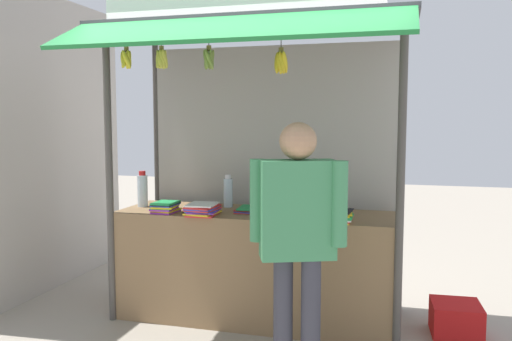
% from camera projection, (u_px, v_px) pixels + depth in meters
% --- Properties ---
extents(ground_plane, '(20.00, 20.00, 0.00)m').
position_uv_depth(ground_plane, '(256.00, 318.00, 4.46)').
color(ground_plane, '#9E9384').
extents(stall_counter, '(2.32, 0.71, 0.92)m').
position_uv_depth(stall_counter, '(256.00, 266.00, 4.41)').
color(stall_counter, olive).
rests_on(stall_counter, ground).
extents(stall_structure, '(2.52, 1.62, 2.80)m').
position_uv_depth(stall_structure, '(261.00, 117.00, 4.45)').
color(stall_structure, '#4C4742').
rests_on(stall_structure, ground).
extents(water_bottle_back_left, '(0.09, 0.09, 0.32)m').
position_uv_depth(water_bottle_back_left, '(143.00, 190.00, 4.64)').
color(water_bottle_back_left, silver).
rests_on(water_bottle_back_left, stall_counter).
extents(water_bottle_right, '(0.08, 0.08, 0.29)m').
position_uv_depth(water_bottle_right, '(228.00, 192.00, 4.61)').
color(water_bottle_right, silver).
rests_on(water_bottle_right, stall_counter).
extents(water_bottle_left, '(0.06, 0.06, 0.22)m').
position_uv_depth(water_bottle_left, '(339.00, 201.00, 4.28)').
color(water_bottle_left, silver).
rests_on(water_bottle_left, stall_counter).
extents(magazine_stack_mid_right, '(0.21, 0.26, 0.09)m').
position_uv_depth(magazine_stack_mid_right, '(165.00, 207.00, 4.35)').
color(magazine_stack_mid_right, purple).
rests_on(magazine_stack_mid_right, stall_counter).
extents(magazine_stack_far_left, '(0.24, 0.28, 0.09)m').
position_uv_depth(magazine_stack_far_left, '(338.00, 216.00, 3.95)').
color(magazine_stack_far_left, yellow).
rests_on(magazine_stack_far_left, stall_counter).
extents(magazine_stack_back_right, '(0.26, 0.30, 0.09)m').
position_uv_depth(magazine_stack_back_right, '(203.00, 209.00, 4.23)').
color(magazine_stack_back_right, red).
rests_on(magazine_stack_back_right, stall_counter).
extents(magazine_stack_rear_center, '(0.25, 0.29, 0.04)m').
position_uv_depth(magazine_stack_rear_center, '(251.00, 209.00, 4.38)').
color(magazine_stack_rear_center, red).
rests_on(magazine_stack_rear_center, stall_counter).
extents(banana_bunch_leftmost, '(0.11, 0.11, 0.24)m').
position_uv_depth(banana_bunch_leftmost, '(126.00, 59.00, 4.06)').
color(banana_bunch_leftmost, '#332D23').
extents(banana_bunch_inner_left, '(0.11, 0.10, 0.26)m').
position_uv_depth(banana_bunch_inner_left, '(209.00, 59.00, 3.88)').
color(banana_bunch_inner_left, '#332D23').
extents(banana_bunch_rightmost, '(0.10, 0.10, 0.25)m').
position_uv_depth(banana_bunch_rightmost, '(162.00, 59.00, 3.98)').
color(banana_bunch_rightmost, '#332D23').
extents(banana_bunch_inner_right, '(0.11, 0.11, 0.30)m').
position_uv_depth(banana_bunch_inner_right, '(281.00, 62.00, 3.74)').
color(banana_bunch_inner_right, '#332D23').
extents(vendor_person, '(0.63, 0.36, 1.67)m').
position_uv_depth(vendor_person, '(297.00, 226.00, 3.34)').
color(vendor_person, '#383842').
rests_on(vendor_person, ground).
extents(plastic_crate, '(0.39, 0.39, 0.26)m').
position_uv_depth(plastic_crate, '(456.00, 319.00, 4.09)').
color(plastic_crate, red).
rests_on(plastic_crate, ground).
extents(neighbour_wall, '(0.20, 2.40, 2.90)m').
position_uv_depth(neighbour_wall, '(45.00, 143.00, 5.21)').
color(neighbour_wall, '#B3ABA2').
rests_on(neighbour_wall, ground).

